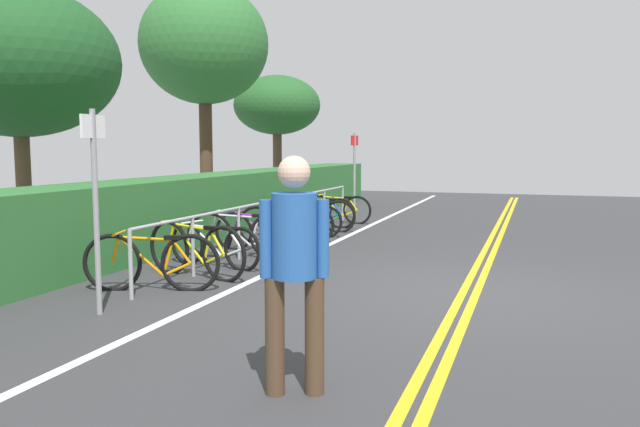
{
  "coord_description": "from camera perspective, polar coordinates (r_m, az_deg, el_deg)",
  "views": [
    {
      "loc": [
        -7.72,
        -0.73,
        1.77
      ],
      "look_at": [
        0.57,
        2.12,
        0.84
      ],
      "focal_mm": 35.49,
      "sensor_mm": 36.0,
      "label": 1
    }
  ],
  "objects": [
    {
      "name": "sign_post_near",
      "position": [
        6.98,
        -19.61,
        1.86
      ],
      "size": [
        0.36,
        0.06,
        2.16
      ],
      "color": "gray",
      "rests_on": "ground_plane"
    },
    {
      "name": "bike_lane_stripe_white",
      "position": [
        8.67,
        -5.54,
        -5.76
      ],
      "size": [
        30.82,
        0.12,
        0.0
      ],
      "primitive_type": "cube",
      "color": "white",
      "rests_on": "ground_plane"
    },
    {
      "name": "centre_line_yellow_inner",
      "position": [
        7.94,
        13.9,
        -7.0
      ],
      "size": [
        30.82,
        0.1,
        0.0
      ],
      "primitive_type": "cube",
      "color": "gold",
      "rests_on": "ground_plane"
    },
    {
      "name": "bicycle_8",
      "position": [
        14.01,
        0.09,
        0.12
      ],
      "size": [
        0.46,
        1.65,
        0.71
      ],
      "color": "black",
      "rests_on": "ground_plane"
    },
    {
      "name": "bicycle_2",
      "position": [
        9.48,
        -9.53,
        -2.87
      ],
      "size": [
        0.54,
        1.69,
        0.68
      ],
      "color": "black",
      "rests_on": "ground_plane"
    },
    {
      "name": "bicycle_7",
      "position": [
        13.16,
        -0.46,
        -0.23
      ],
      "size": [
        0.56,
        1.67,
        0.72
      ],
      "color": "black",
      "rests_on": "ground_plane"
    },
    {
      "name": "tree_mid",
      "position": [
        11.98,
        -25.59,
        12.2
      ],
      "size": [
        3.35,
        3.35,
        4.44
      ],
      "color": "brown",
      "rests_on": "ground_plane"
    },
    {
      "name": "pedestrian",
      "position": [
        4.46,
        -2.32,
        -4.09
      ],
      "size": [
        0.32,
        0.46,
        1.71
      ],
      "color": "#4C3826",
      "rests_on": "ground_plane"
    },
    {
      "name": "bicycle_5",
      "position": [
        11.65,
        -3.09,
        -0.99
      ],
      "size": [
        0.63,
        1.74,
        0.74
      ],
      "color": "black",
      "rests_on": "ground_plane"
    },
    {
      "name": "bicycle_4",
      "position": [
        10.85,
        -5.05,
        -1.62
      ],
      "size": [
        0.46,
        1.76,
        0.71
      ],
      "color": "black",
      "rests_on": "ground_plane"
    },
    {
      "name": "tree_extra",
      "position": [
        20.65,
        -3.9,
        9.66
      ],
      "size": [
        2.79,
        2.79,
        4.06
      ],
      "color": "brown",
      "rests_on": "ground_plane"
    },
    {
      "name": "bicycle_1",
      "position": [
        8.8,
        -11.15,
        -3.23
      ],
      "size": [
        0.6,
        1.76,
        0.79
      ],
      "color": "black",
      "rests_on": "ground_plane"
    },
    {
      "name": "centre_line_yellow_outer",
      "position": [
        7.96,
        12.74,
        -6.95
      ],
      "size": [
        30.82,
        0.1,
        0.0
      ],
      "primitive_type": "cube",
      "color": "gold",
      "rests_on": "ground_plane"
    },
    {
      "name": "tree_far_right",
      "position": [
        16.54,
        -10.4,
        14.7
      ],
      "size": [
        3.2,
        3.2,
        5.8
      ],
      "color": "#473323",
      "rests_on": "ground_plane"
    },
    {
      "name": "ground_plane",
      "position": [
        7.96,
        13.32,
        -7.17
      ],
      "size": [
        34.24,
        13.49,
        0.05
      ],
      "primitive_type": "cube",
      "color": "#353538"
    },
    {
      "name": "bicycle_9",
      "position": [
        14.73,
        1.59,
        0.4
      ],
      "size": [
        0.46,
        1.64,
        0.7
      ],
      "color": "black",
      "rests_on": "ground_plane"
    },
    {
      "name": "bike_rack",
      "position": [
        11.27,
        -4.19,
        0.19
      ],
      "size": [
        8.47,
        0.05,
        0.84
      ],
      "color": "#9EA0A5",
      "rests_on": "ground_plane"
    },
    {
      "name": "hedge_backdrop",
      "position": [
        13.38,
        -8.66,
        0.99
      ],
      "size": [
        17.42,
        1.18,
        1.22
      ],
      "primitive_type": "cube",
      "color": "#2D6B30",
      "rests_on": "ground_plane"
    },
    {
      "name": "bicycle_3",
      "position": [
        10.21,
        -7.13,
        -1.93
      ],
      "size": [
        0.52,
        1.76,
        0.78
      ],
      "color": "black",
      "rests_on": "ground_plane"
    },
    {
      "name": "sign_post_far",
      "position": [
        15.55,
        3.12,
        4.2
      ],
      "size": [
        0.36,
        0.09,
        2.11
      ],
      "color": "gray",
      "rests_on": "ground_plane"
    },
    {
      "name": "bicycle_6",
      "position": [
        12.5,
        -1.83,
        -0.63
      ],
      "size": [
        0.48,
        1.69,
        0.69
      ],
      "color": "black",
      "rests_on": "ground_plane"
    },
    {
      "name": "bicycle_0",
      "position": [
        8.07,
        -14.95,
        -4.26
      ],
      "size": [
        0.63,
        1.64,
        0.76
      ],
      "color": "black",
      "rests_on": "ground_plane"
    }
  ]
}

